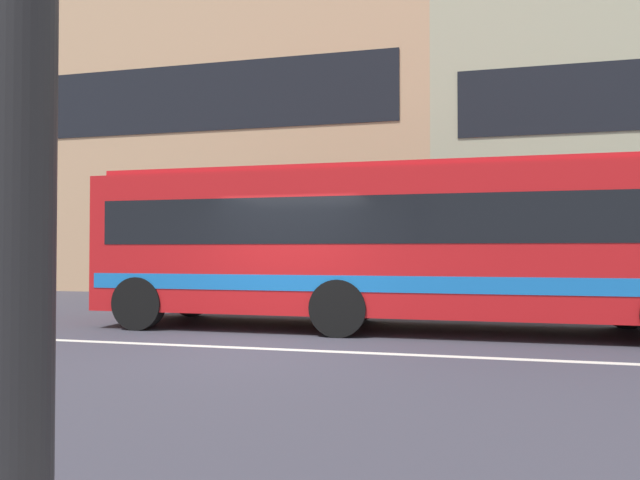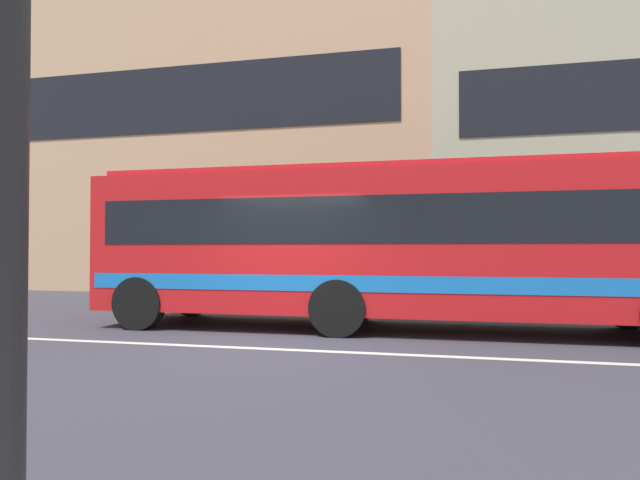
# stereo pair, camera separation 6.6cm
# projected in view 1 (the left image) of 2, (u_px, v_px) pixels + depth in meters

# --- Properties ---
(ground_plane) EXTENTS (160.00, 160.00, 0.00)m
(ground_plane) POSITION_uv_depth(u_px,v_px,m) (262.00, 349.00, 8.35)
(ground_plane) COLOR #3A3A46
(lane_centre_line) EXTENTS (60.00, 0.16, 0.01)m
(lane_centre_line) POSITION_uv_depth(u_px,v_px,m) (262.00, 349.00, 8.35)
(lane_centre_line) COLOR silver
(lane_centre_line) RESTS_ON ground_plane
(apartment_block_left) EXTENTS (24.16, 8.27, 11.85)m
(apartment_block_left) POSITION_uv_depth(u_px,v_px,m) (153.00, 150.00, 24.13)
(apartment_block_left) COLOR tan
(apartment_block_left) RESTS_ON ground_plane
(transit_bus) EXTENTS (11.08, 2.54, 3.05)m
(transit_bus) POSITION_uv_depth(u_px,v_px,m) (384.00, 241.00, 10.48)
(transit_bus) COLOR red
(transit_bus) RESTS_ON ground_plane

